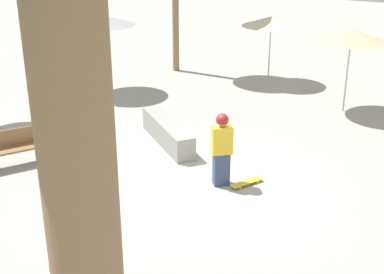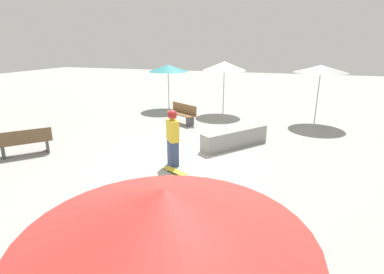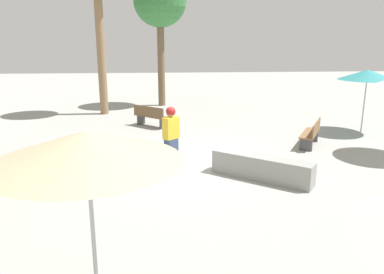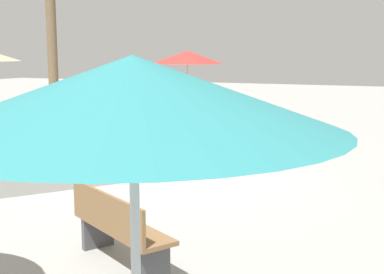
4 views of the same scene
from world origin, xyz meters
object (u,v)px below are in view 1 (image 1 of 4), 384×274
Objects in this scene: concrete_ledge at (168,132)px; shade_umbrella_cream at (271,21)px; shade_umbrella_tan at (351,35)px; shade_umbrella_grey at (100,20)px; skateboard at (247,182)px; skater_main at (222,147)px; bench_near at (16,148)px.

shade_umbrella_cream is at bearing -0.99° from concrete_ledge.
shade_umbrella_grey is at bearing 104.92° from shade_umbrella_tan.
skateboard is 2.98m from concrete_ledge.
skateboard is at bearing -119.06° from shade_umbrella_grey.
shade_umbrella_grey reaches higher than skateboard.
shade_umbrella_grey is (4.14, 6.49, 1.50)m from skater_main.
shade_umbrella_cream is at bearing 44.67° from skateboard.
concrete_ledge is 3.74m from bench_near.
shade_umbrella_tan reaches higher than shade_umbrella_cream.
skater_main is 4.91m from bench_near.
skater_main is 0.66× the size of shade_umbrella_tan.
concrete_ledge is at bearing 179.01° from shade_umbrella_cream.
bench_near is at bearing -161.98° from shade_umbrella_grey.
skateboard is at bearing 174.82° from shade_umbrella_tan.
concrete_ledge is 0.93× the size of shade_umbrella_grey.
shade_umbrella_tan is (4.77, -3.28, 2.01)m from concrete_ledge.
shade_umbrella_tan is 7.79m from shade_umbrella_grey.
shade_umbrella_tan reaches higher than concrete_ledge.
bench_near is (-1.48, 4.66, -0.46)m from skater_main.
shade_umbrella_grey is at bearing 105.82° from skater_main.
bench_near is at bearing 143.24° from shade_umbrella_tan.
shade_umbrella_grey is (2.77, 4.24, 2.09)m from concrete_ledge.
concrete_ledge is 6.81m from shade_umbrella_cream.
shade_umbrella_tan reaches higher than bench_near.
shade_umbrella_cream is at bearing 60.66° from shade_umbrella_tan.
skater_main is at bearing 170.43° from shade_umbrella_tan.
shade_umbrella_cream reaches higher than skateboard.
shade_umbrella_tan reaches higher than skateboard.
skater_main is at bearing 142.94° from skateboard.
skateboard is 0.34× the size of concrete_ledge.
skateboard is 6.33m from shade_umbrella_tan.
skater_main is 1.01m from skateboard.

